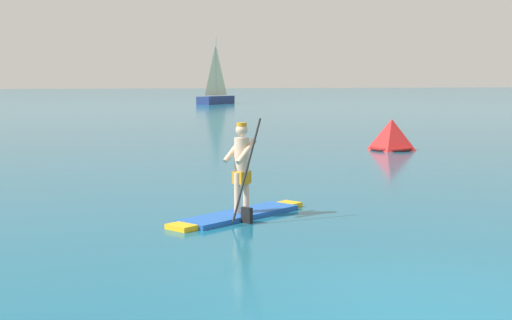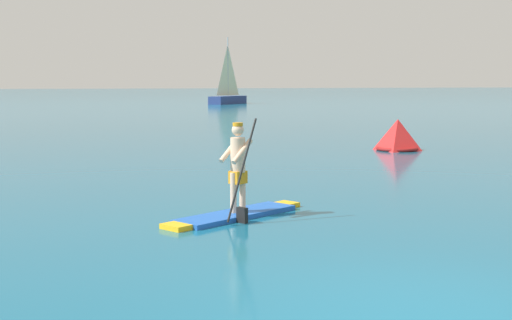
% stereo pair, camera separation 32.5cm
% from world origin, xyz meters
% --- Properties ---
extents(ground, '(440.00, 440.00, 0.00)m').
position_xyz_m(ground, '(0.00, 0.00, 0.00)').
color(ground, '#145B7A').
extents(paddleboarder_mid_center, '(2.87, 1.93, 1.80)m').
position_xyz_m(paddleboarder_mid_center, '(-0.47, 5.58, 0.38)').
color(paddleboarder_mid_center, blue).
rests_on(paddleboarder_mid_center, ground).
extents(race_marker_buoy, '(1.69, 1.69, 1.07)m').
position_xyz_m(race_marker_buoy, '(8.02, 15.37, 0.47)').
color(race_marker_buoy, red).
rests_on(race_marker_buoy, ground).
extents(sailboat_right_horizon, '(5.14, 5.49, 6.91)m').
position_xyz_m(sailboat_right_horizon, '(15.35, 65.14, 0.87)').
color(sailboat_right_horizon, navy).
rests_on(sailboat_right_horizon, ground).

